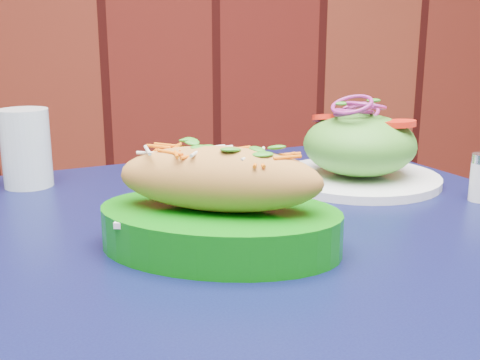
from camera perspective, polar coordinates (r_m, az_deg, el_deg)
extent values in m
cube|color=black|center=(0.68, 1.46, -6.17)|extent=(0.99, 0.99, 0.03)
cylinder|color=black|center=(1.25, 8.23, -15.06)|extent=(0.04, 0.04, 0.72)
cube|color=white|center=(0.61, -1.96, -3.12)|extent=(0.21, 0.16, 0.01)
ellipsoid|color=#BF7F3C|center=(0.60, -1.99, 0.12)|extent=(0.22, 0.15, 0.07)
cylinder|color=white|center=(0.90, 11.11, 0.15)|extent=(0.24, 0.24, 0.01)
ellipsoid|color=#4C992D|center=(0.89, 11.27, 3.32)|extent=(0.16, 0.16, 0.09)
cylinder|color=red|center=(0.87, 14.84, 5.53)|extent=(0.05, 0.05, 0.01)
cylinder|color=red|center=(0.90, 8.38, 6.15)|extent=(0.05, 0.05, 0.01)
cylinder|color=red|center=(0.93, 10.31, 6.31)|extent=(0.05, 0.05, 0.01)
torus|color=#911F73|center=(0.88, 11.42, 6.49)|extent=(0.06, 0.06, 0.01)
torus|color=#911F73|center=(0.88, 11.44, 6.75)|extent=(0.06, 0.06, 0.01)
torus|color=#911F73|center=(0.88, 11.45, 7.01)|extent=(0.06, 0.06, 0.01)
torus|color=#911F73|center=(0.88, 11.46, 7.26)|extent=(0.06, 0.06, 0.01)
torus|color=#911F73|center=(0.88, 11.48, 7.52)|extent=(0.06, 0.06, 0.01)
cylinder|color=silver|center=(0.91, -19.62, 2.87)|extent=(0.07, 0.07, 0.11)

